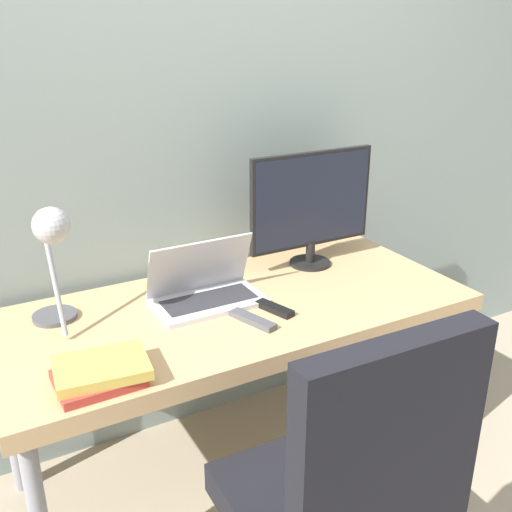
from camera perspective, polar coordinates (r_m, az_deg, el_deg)
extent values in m
cube|color=gray|center=(2.27, -7.20, 13.19)|extent=(8.00, 0.05, 2.60)
cube|color=tan|center=(2.09, -1.95, -5.34)|extent=(1.62, 0.72, 0.06)
cylinder|color=gray|center=(2.46, 17.69, -11.43)|extent=(0.05, 0.05, 0.65)
cylinder|color=gray|center=(2.36, -22.46, -13.77)|extent=(0.05, 0.05, 0.65)
cylinder|color=gray|center=(2.84, 8.98, -5.89)|extent=(0.05, 0.05, 0.65)
cube|color=silver|center=(2.07, -4.51, -4.40)|extent=(0.38, 0.22, 0.02)
cube|color=#2D2D33|center=(2.07, -4.52, -4.15)|extent=(0.32, 0.13, 0.00)
cube|color=silver|center=(2.09, -5.40, -0.93)|extent=(0.38, 0.08, 0.20)
cube|color=silver|center=(2.08, -5.38, -0.97)|extent=(0.34, 0.07, 0.18)
cylinder|color=black|center=(2.41, 5.16, -0.64)|extent=(0.16, 0.16, 0.01)
cylinder|color=black|center=(2.39, 5.20, 0.40)|extent=(0.04, 0.04, 0.08)
cube|color=black|center=(2.33, 5.31, 5.38)|extent=(0.53, 0.02, 0.37)
cube|color=black|center=(2.32, 5.49, 5.30)|extent=(0.51, 0.00, 0.35)
cylinder|color=#4C4C51|center=(2.08, -18.61, -5.44)|extent=(0.14, 0.14, 0.02)
cylinder|color=#99999E|center=(1.93, -18.77, -1.53)|extent=(0.02, 0.18, 0.36)
sphere|color=#B2B2B7|center=(1.79, -18.93, 2.78)|extent=(0.11, 0.11, 0.11)
cube|color=black|center=(1.71, 6.84, -22.43)|extent=(0.51, 0.50, 0.09)
cube|color=black|center=(1.37, 12.50, -17.90)|extent=(0.47, 0.08, 0.55)
cube|color=#B2382D|center=(1.70, -14.80, -11.24)|extent=(0.23, 0.18, 0.03)
cube|color=gold|center=(1.70, -14.51, -10.26)|extent=(0.27, 0.21, 0.03)
cube|color=black|center=(2.02, 1.78, -5.03)|extent=(0.08, 0.15, 0.02)
cube|color=#4C4C51|center=(1.95, -0.30, -6.11)|extent=(0.09, 0.18, 0.02)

